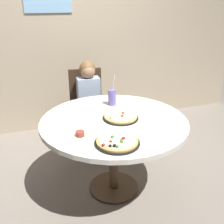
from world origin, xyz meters
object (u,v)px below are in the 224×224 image
at_px(diner_child, 90,112).
at_px(sauce_bowl, 80,134).
at_px(plate_small, 84,115).
at_px(chair_wooden, 87,103).
at_px(soda_cup, 112,97).
at_px(pizza_veggie, 121,117).
at_px(pizza_cheese, 117,142).
at_px(dining_table, 114,128).

relative_size(diner_child, sauce_bowl, 15.46).
bearing_deg(diner_child, plate_small, -108.89).
height_order(chair_wooden, sauce_bowl, chair_wooden).
height_order(chair_wooden, soda_cup, soda_cup).
xyz_separation_m(chair_wooden, pizza_veggie, (0.06, -1.01, 0.24)).
distance_m(chair_wooden, pizza_cheese, 1.44).
xyz_separation_m(dining_table, plate_small, (-0.23, 0.16, 0.09)).
bearing_deg(sauce_bowl, dining_table, 30.31).
bearing_deg(chair_wooden, diner_child, -93.22).
xyz_separation_m(soda_cup, plate_small, (-0.33, -0.18, -0.08)).
bearing_deg(sauce_bowl, pizza_veggie, 25.84).
bearing_deg(pizza_veggie, sauce_bowl, -154.16).
bearing_deg(dining_table, diner_child, 90.32).
bearing_deg(pizza_cheese, dining_table, 73.56).
bearing_deg(dining_table, sauce_bowl, -149.69).
distance_m(pizza_cheese, sauce_bowl, 0.31).
xyz_separation_m(dining_table, pizza_veggie, (0.06, -0.01, 0.11)).
bearing_deg(pizza_cheese, sauce_bowl, 138.12).
distance_m(dining_table, chair_wooden, 1.01).
height_order(chair_wooden, pizza_cheese, chair_wooden).
relative_size(dining_table, pizza_veggie, 4.09).
bearing_deg(chair_wooden, sauce_bowl, -106.47).
bearing_deg(diner_child, chair_wooden, 86.78).
bearing_deg(sauce_bowl, plate_small, 71.71).
height_order(soda_cup, sauce_bowl, soda_cup).
distance_m(chair_wooden, pizza_veggie, 1.04).
relative_size(pizza_cheese, sauce_bowl, 4.82).
relative_size(dining_table, plate_small, 7.23).
height_order(dining_table, chair_wooden, chair_wooden).
distance_m(dining_table, pizza_cheese, 0.44).
distance_m(dining_table, diner_child, 0.84).
bearing_deg(plate_small, dining_table, -34.39).
xyz_separation_m(dining_table, diner_child, (-0.00, 0.82, -0.18)).
bearing_deg(diner_child, pizza_cheese, -95.42).
height_order(dining_table, sauce_bowl, sauce_bowl).
relative_size(pizza_cheese, plate_small, 1.87).
distance_m(dining_table, plate_small, 0.30).
xyz_separation_m(pizza_veggie, plate_small, (-0.29, 0.16, -0.01)).
bearing_deg(diner_child, sauce_bowl, -108.68).
bearing_deg(plate_small, pizza_veggie, -29.30).
xyz_separation_m(diner_child, pizza_cheese, (-0.12, -1.24, 0.28)).
height_order(dining_table, diner_child, diner_child).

